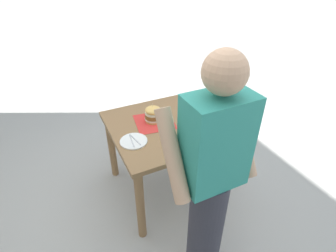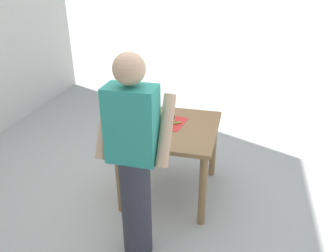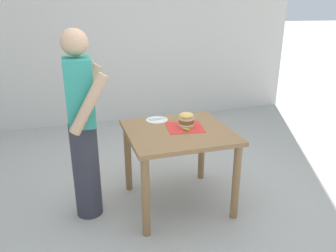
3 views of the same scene
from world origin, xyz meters
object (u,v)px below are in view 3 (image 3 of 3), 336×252
sandwich (186,120)px  pickle_spear (187,130)px  diner_across_table (83,125)px  side_plate_with_forks (157,120)px  patio_table (178,143)px

sandwich → pickle_spear: (-0.10, 0.04, -0.06)m
sandwich → pickle_spear: bearing=160.9°
diner_across_table → pickle_spear: bearing=-98.1°
sandwich → side_plate_with_forks: bearing=39.4°
diner_across_table → sandwich: bearing=-91.5°
patio_table → pickle_spear: size_ratio=13.34×
pickle_spear → diner_across_table: size_ratio=0.04×
side_plate_with_forks → diner_across_table: size_ratio=0.13×
patio_table → diner_across_table: size_ratio=0.56×
pickle_spear → diner_across_table: 0.92m
sandwich → diner_across_table: diner_across_table is taller
patio_table → sandwich: bearing=-61.9°
patio_table → side_plate_with_forks: size_ratio=4.32×
sandwich → diner_across_table: bearing=88.5°
side_plate_with_forks → diner_across_table: diner_across_table is taller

